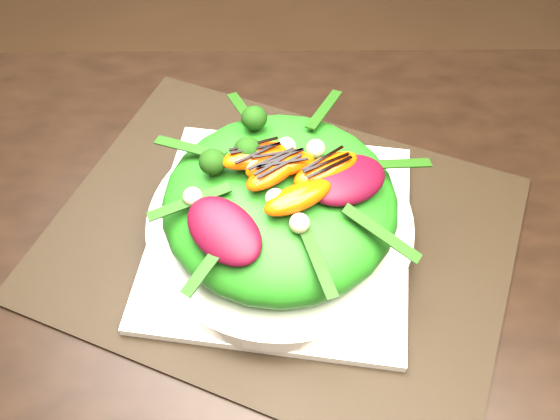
{
  "coord_description": "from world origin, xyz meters",
  "views": [
    {
      "loc": [
        -0.26,
        -0.22,
        1.27
      ],
      "look_at": [
        -0.26,
        0.14,
        0.8
      ],
      "focal_mm": 38.0,
      "sensor_mm": 36.0,
      "label": 1
    }
  ],
  "objects_px": {
    "placemat": "(280,237)",
    "plate_base": "(280,233)",
    "dining_table": "(549,365)",
    "salad_bowl": "(280,225)",
    "orange_segment": "(261,158)",
    "lettuce_mound": "(280,202)"
  },
  "relations": [
    {
      "from": "placemat",
      "to": "lettuce_mound",
      "type": "relative_size",
      "value": 2.03
    },
    {
      "from": "placemat",
      "to": "lettuce_mound",
      "type": "distance_m",
      "value": 0.06
    },
    {
      "from": "salad_bowl",
      "to": "orange_segment",
      "type": "height_order",
      "value": "orange_segment"
    },
    {
      "from": "dining_table",
      "to": "salad_bowl",
      "type": "relative_size",
      "value": 5.86
    },
    {
      "from": "plate_base",
      "to": "orange_segment",
      "type": "distance_m",
      "value": 0.1
    },
    {
      "from": "lettuce_mound",
      "to": "plate_base",
      "type": "bearing_deg",
      "value": 90.0
    },
    {
      "from": "dining_table",
      "to": "orange_segment",
      "type": "distance_m",
      "value": 0.34
    },
    {
      "from": "dining_table",
      "to": "orange_segment",
      "type": "relative_size",
      "value": 23.98
    },
    {
      "from": "salad_bowl",
      "to": "lettuce_mound",
      "type": "relative_size",
      "value": 1.17
    },
    {
      "from": "dining_table",
      "to": "plate_base",
      "type": "height_order",
      "value": "dining_table"
    },
    {
      "from": "salad_bowl",
      "to": "lettuce_mound",
      "type": "bearing_deg",
      "value": -90.0
    },
    {
      "from": "dining_table",
      "to": "placemat",
      "type": "bearing_deg",
      "value": 152.02
    },
    {
      "from": "plate_base",
      "to": "lettuce_mound",
      "type": "bearing_deg",
      "value": -90.0
    },
    {
      "from": "plate_base",
      "to": "orange_segment",
      "type": "xyz_separation_m",
      "value": [
        -0.02,
        0.02,
        0.1
      ]
    },
    {
      "from": "dining_table",
      "to": "plate_base",
      "type": "bearing_deg",
      "value": 152.02
    },
    {
      "from": "dining_table",
      "to": "orange_segment",
      "type": "bearing_deg",
      "value": 150.86
    },
    {
      "from": "dining_table",
      "to": "placemat",
      "type": "relative_size",
      "value": 3.38
    },
    {
      "from": "dining_table",
      "to": "placemat",
      "type": "distance_m",
      "value": 0.29
    },
    {
      "from": "placemat",
      "to": "plate_base",
      "type": "distance_m",
      "value": 0.01
    },
    {
      "from": "placemat",
      "to": "salad_bowl",
      "type": "distance_m",
      "value": 0.02
    },
    {
      "from": "salad_bowl",
      "to": "lettuce_mound",
      "type": "distance_m",
      "value": 0.04
    },
    {
      "from": "plate_base",
      "to": "salad_bowl",
      "type": "relative_size",
      "value": 0.98
    }
  ]
}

